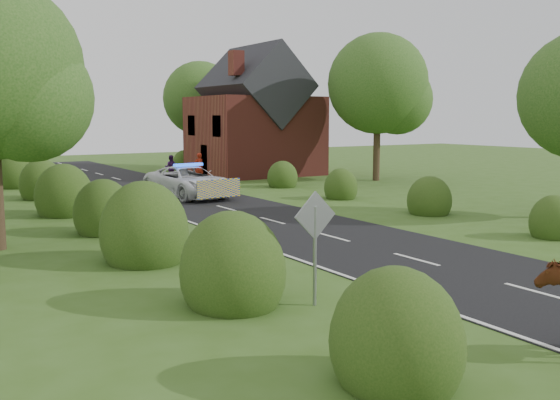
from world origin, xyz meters
TOP-DOWN VIEW (x-y plane):
  - ground at (0.00, 0.00)m, footprint 120.00×120.00m
  - road at (0.00, 15.00)m, footprint 6.00×70.00m
  - road_markings at (-1.60, 12.93)m, footprint 4.96×70.00m
  - hedgerow_left at (-6.51, 11.69)m, footprint 2.75×50.41m
  - hedgerow_right at (6.60, 11.21)m, footprint 2.10×45.78m
  - tree_right_b at (14.29, 21.84)m, footprint 6.56×6.40m
  - tree_right_c at (9.27, 37.85)m, footprint 6.15×6.00m
  - road_sign at (-5.00, 2.00)m, footprint 1.06×0.08m
  - house at (9.49, 30.00)m, footprint 8.00×7.40m
  - police_van at (0.21, 20.57)m, footprint 3.19×6.02m
  - pedestrian_red at (3.90, 27.37)m, footprint 0.72×0.52m
  - pedestrian_purple at (2.94, 29.68)m, footprint 0.98×0.93m

SIDE VIEW (x-z plane):
  - ground at x=0.00m, z-range 0.00..0.00m
  - road at x=0.00m, z-range 0.00..0.02m
  - road_markings at x=-1.60m, z-range 0.02..0.03m
  - hedgerow_right at x=6.60m, z-range -0.50..1.60m
  - hedgerow_left at x=-6.51m, z-range -0.75..2.25m
  - police_van at x=0.21m, z-range -0.07..1.67m
  - pedestrian_purple at x=2.94m, z-range 0.00..1.61m
  - pedestrian_red at x=3.90m, z-range 0.00..1.84m
  - road_sign at x=-5.00m, z-range 0.39..2.92m
  - house at x=9.49m, z-range -0.80..8.37m
  - tree_right_c at x=9.27m, z-range 1.05..9.63m
  - tree_right_b at x=14.29m, z-range 1.24..10.64m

